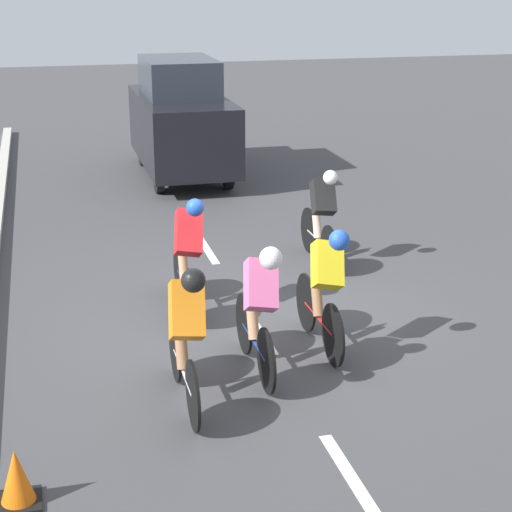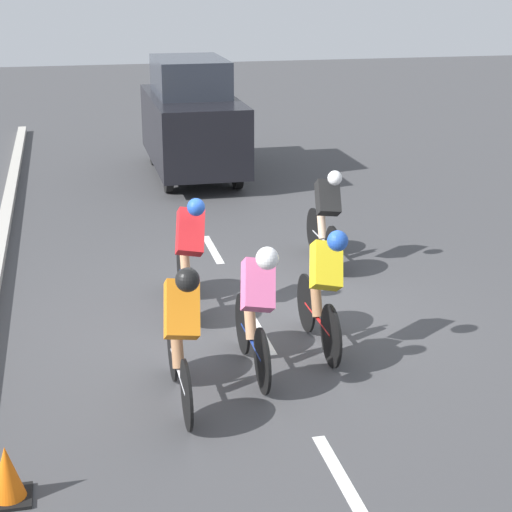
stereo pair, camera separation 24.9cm
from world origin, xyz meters
name	(u,v)px [view 1 (the left image)]	position (x,y,z in m)	size (l,w,h in m)	color
ground_plane	(253,322)	(0.00, 0.00, 0.00)	(60.00, 60.00, 0.00)	#424244
lane_stripe_near	(351,477)	(0.00, 3.49, 0.00)	(0.12, 1.40, 0.01)	white
lane_stripe_mid	(259,331)	(0.00, 0.29, 0.00)	(0.12, 1.40, 0.01)	white
lane_stripe_far	(207,250)	(0.00, -2.91, 0.00)	(0.12, 1.40, 0.01)	white
cyclist_black	(322,214)	(-1.50, -1.89, 0.75)	(0.37, 1.65, 1.45)	black
cyclist_red	(188,251)	(0.70, -0.54, 0.79)	(0.41, 1.67, 1.53)	black
cyclist_orange	(186,332)	(1.14, 1.92, 0.80)	(0.39, 1.73, 1.53)	black
cyclist_yellow	(325,285)	(-0.59, 0.97, 0.78)	(0.42, 1.69, 1.48)	black
cyclist_pink	(259,305)	(0.27, 1.40, 0.79)	(0.41, 1.67, 1.50)	black
support_car	(181,120)	(-0.46, -7.88, 1.18)	(1.70, 4.06, 2.39)	black
traffic_cone	(17,478)	(2.75, 3.18, 0.24)	(0.36, 0.36, 0.49)	black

